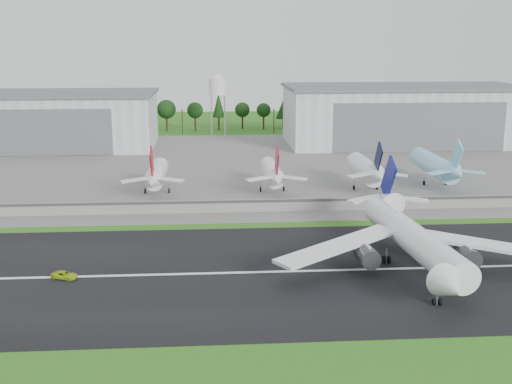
{
  "coord_description": "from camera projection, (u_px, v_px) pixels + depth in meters",
  "views": [
    {
      "loc": [
        -8.37,
        -107.3,
        44.06
      ],
      "look_at": [
        2.04,
        40.0,
        9.0
      ],
      "focal_mm": 45.0,
      "sensor_mm": 36.0,
      "label": 1
    }
  ],
  "objects": [
    {
      "name": "parked_jet_red_b",
      "position": [
        273.0,
        173.0,
        188.44
      ],
      "size": [
        7.36,
        31.29,
        16.35
      ],
      "color": "white",
      "rests_on": "ground"
    },
    {
      "name": "parked_jet_red_a",
      "position": [
        156.0,
        175.0,
        186.1
      ],
      "size": [
        7.36,
        31.29,
        16.45
      ],
      "color": "white",
      "rests_on": "ground"
    },
    {
      "name": "apron",
      "position": [
        235.0,
        165.0,
        231.34
      ],
      "size": [
        320.0,
        150.0,
        0.1
      ],
      "primitive_type": "cube",
      "color": "slate",
      "rests_on": "ground"
    },
    {
      "name": "parked_jet_navy",
      "position": [
        367.0,
        170.0,
        190.34
      ],
      "size": [
        7.36,
        31.29,
        16.93
      ],
      "color": "silver",
      "rests_on": "ground"
    },
    {
      "name": "utility_poles",
      "position": [
        228.0,
        134.0,
        309.0
      ],
      "size": [
        230.0,
        3.0,
        12.0
      ],
      "primitive_type": null,
      "color": "black",
      "rests_on": "ground"
    },
    {
      "name": "parked_jet_skyblue",
      "position": [
        438.0,
        166.0,
        196.8
      ],
      "size": [
        7.36,
        37.29,
        16.92
      ],
      "color": "#8AD2EF",
      "rests_on": "ground"
    },
    {
      "name": "ground",
      "position": [
        260.0,
        292.0,
        114.89
      ],
      "size": [
        600.0,
        600.0,
        0.0
      ],
      "primitive_type": "plane",
      "color": "#2A6918",
      "rests_on": "ground"
    },
    {
      "name": "water_tower",
      "position": [
        218.0,
        85.0,
        288.42
      ],
      "size": [
        8.4,
        8.4,
        29.4
      ],
      "color": "#99999E",
      "rests_on": "ground"
    },
    {
      "name": "treeline",
      "position": [
        228.0,
        130.0,
        323.55
      ],
      "size": [
        320.0,
        16.0,
        22.0
      ],
      "primitive_type": null,
      "color": "black",
      "rests_on": "ground"
    },
    {
      "name": "runway",
      "position": [
        256.0,
        272.0,
        124.58
      ],
      "size": [
        320.0,
        60.0,
        0.1
      ],
      "primitive_type": "cube",
      "color": "black",
      "rests_on": "ground"
    },
    {
      "name": "runway_centerline",
      "position": [
        256.0,
        272.0,
        124.57
      ],
      "size": [
        220.0,
        1.0,
        0.02
      ],
      "primitive_type": "cube",
      "color": "white",
      "rests_on": "runway"
    },
    {
      "name": "blast_fence",
      "position": [
        244.0,
        206.0,
        167.84
      ],
      "size": [
        240.0,
        0.61,
        3.5
      ],
      "color": "gray",
      "rests_on": "ground"
    },
    {
      "name": "hangar_east",
      "position": [
        404.0,
        115.0,
        277.18
      ],
      "size": [
        102.0,
        47.0,
        25.2
      ],
      "color": "silver",
      "rests_on": "ground"
    },
    {
      "name": "ground_vehicle",
      "position": [
        65.0,
        275.0,
        121.08
      ],
      "size": [
        5.51,
        4.0,
        1.39
      ],
      "primitive_type": "imported",
      "rotation": [
        0.0,
        0.0,
        1.19
      ],
      "color": "#A3CA17",
      "rests_on": "runway"
    },
    {
      "name": "hangar_west",
      "position": [
        39.0,
        120.0,
        266.77
      ],
      "size": [
        97.0,
        44.0,
        23.2
      ],
      "color": "silver",
      "rests_on": "ground"
    },
    {
      "name": "main_airliner",
      "position": [
        414.0,
        246.0,
        125.15
      ],
      "size": [
        57.14,
        59.25,
        18.17
      ],
      "rotation": [
        0.0,
        0.0,
        3.21
      ],
      "color": "white",
      "rests_on": "runway"
    }
  ]
}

